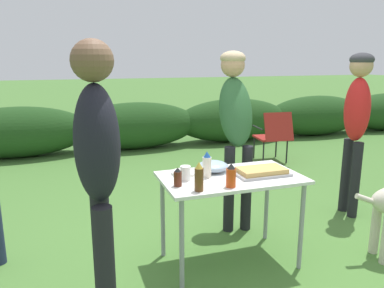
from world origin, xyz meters
The scene contains 15 objects.
ground_plane centered at (0.00, 0.00, 0.00)m, with size 60.00×60.00×0.00m, color #477533.
shrub_hedge centered at (0.00, 4.26, 0.43)m, with size 14.40×0.90×0.86m.
folding_table centered at (0.00, 0.00, 0.66)m, with size 1.10×0.64×0.74m.
food_tray centered at (0.24, -0.05, 0.77)m, with size 0.42×0.25×0.06m.
plate_stack centered at (-0.33, 0.17, 0.75)m, with size 0.21×0.21×0.02m, color white.
mixing_bowl centered at (-0.09, 0.16, 0.78)m, with size 0.25×0.25×0.09m, color #99B2CC.
paper_cup_stack centered at (-0.37, 0.02, 0.80)m, with size 0.08×0.08×0.11m, color white.
mayo_bottle centered at (-0.19, 0.04, 0.84)m, with size 0.07×0.07×0.21m.
beer_bottle centered at (-0.35, -0.24, 0.84)m, with size 0.06×0.06×0.21m.
bbq_sauce_bottle centered at (-0.46, -0.09, 0.81)m, with size 0.06×0.06×0.14m.
hot_sauce_bottle centered at (-0.11, -0.23, 0.82)m, with size 0.07×0.07×0.17m.
standing_person_in_gray_fleece centered at (0.33, 0.65, 1.11)m, with size 0.38×0.50×1.72m.
standing_person_in_olive_jacket centered at (-1.04, -0.46, 1.06)m, with size 0.26×0.36×1.75m.
standing_person_in_red_jacket centered at (1.63, 0.50, 1.10)m, with size 0.26×0.34×1.70m.
camp_chair_green_behind_table centered at (1.92, 2.57, 0.47)m, with size 0.53×0.64×0.83m.
Camera 1 is at (-1.19, -2.56, 1.64)m, focal length 35.00 mm.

